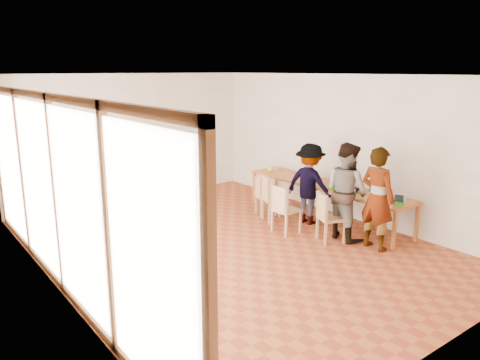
{
  "coord_description": "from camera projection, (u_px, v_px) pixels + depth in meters",
  "views": [
    {
      "loc": [
        -4.67,
        -6.39,
        3.09
      ],
      "look_at": [
        0.41,
        0.28,
        1.1
      ],
      "focal_mm": 35.0,
      "sensor_mm": 36.0,
      "label": 1
    }
  ],
  "objects": [
    {
      "name": "ground",
      "position": [
        231.0,
        245.0,
        8.42
      ],
      "size": [
        8.0,
        8.0,
        0.0
      ],
      "primitive_type": "plane",
      "color": "#A35327",
      "rests_on": "ground"
    },
    {
      "name": "wall_back",
      "position": [
        132.0,
        138.0,
        11.17
      ],
      "size": [
        6.0,
        0.1,
        3.0
      ],
      "primitive_type": "cube",
      "color": "white",
      "rests_on": "ground"
    },
    {
      "name": "wall_front",
      "position": [
        452.0,
        223.0,
        4.97
      ],
      "size": [
        6.0,
        0.1,
        3.0
      ],
      "primitive_type": "cube",
      "color": "white",
      "rests_on": "ground"
    },
    {
      "name": "wall_right",
      "position": [
        346.0,
        147.0,
        9.84
      ],
      "size": [
        0.1,
        8.0,
        3.0
      ],
      "primitive_type": "cube",
      "color": "white",
      "rests_on": "ground"
    },
    {
      "name": "window_wall",
      "position": [
        55.0,
        190.0,
        6.33
      ],
      "size": [
        0.1,
        8.0,
        3.0
      ],
      "primitive_type": "cube",
      "color": "white",
      "rests_on": "ground"
    },
    {
      "name": "ceiling",
      "position": [
        230.0,
        74.0,
        7.72
      ],
      "size": [
        6.0,
        8.0,
        0.04
      ],
      "primitive_type": "cube",
      "color": "white",
      "rests_on": "wall_back"
    },
    {
      "name": "communal_table",
      "position": [
        326.0,
        186.0,
        9.78
      ],
      "size": [
        0.8,
        4.0,
        0.75
      ],
      "color": "#B06127",
      "rests_on": "ground"
    },
    {
      "name": "side_table",
      "position": [
        108.0,
        192.0,
        9.48
      ],
      "size": [
        0.9,
        0.9,
        0.75
      ],
      "rotation": [
        0.0,
        0.0,
        0.25
      ],
      "color": "#B06127",
      "rests_on": "ground"
    },
    {
      "name": "chair_near",
      "position": [
        327.0,
        212.0,
        8.48
      ],
      "size": [
        0.57,
        0.57,
        0.49
      ],
      "rotation": [
        0.0,
        0.0,
        -0.41
      ],
      "color": "tan",
      "rests_on": "ground"
    },
    {
      "name": "chair_mid",
      "position": [
        283.0,
        204.0,
        8.89
      ],
      "size": [
        0.46,
        0.46,
        0.51
      ],
      "rotation": [
        0.0,
        0.0,
        0.03
      ],
      "color": "tan",
      "rests_on": "ground"
    },
    {
      "name": "chair_far",
      "position": [
        270.0,
        194.0,
        9.61
      ],
      "size": [
        0.58,
        0.58,
        0.52
      ],
      "rotation": [
        0.0,
        0.0,
        -0.33
      ],
      "color": "tan",
      "rests_on": "ground"
    },
    {
      "name": "chair_empty",
      "position": [
        262.0,
        192.0,
        10.09
      ],
      "size": [
        0.49,
        0.49,
        0.45
      ],
      "rotation": [
        0.0,
        0.0,
        -0.33
      ],
      "color": "tan",
      "rests_on": "ground"
    },
    {
      "name": "chair_spare",
      "position": [
        59.0,
        215.0,
        8.4
      ],
      "size": [
        0.43,
        0.43,
        0.47
      ],
      "rotation": [
        0.0,
        0.0,
        3.11
      ],
      "color": "tan",
      "rests_on": "ground"
    },
    {
      "name": "person_near",
      "position": [
        377.0,
        199.0,
        8.08
      ],
      "size": [
        0.44,
        0.67,
        1.82
      ],
      "primitive_type": "imported",
      "rotation": [
        0.0,
        0.0,
        1.57
      ],
      "color": "gray",
      "rests_on": "ground"
    },
    {
      "name": "person_mid",
      "position": [
        346.0,
        191.0,
        8.6
      ],
      "size": [
        0.79,
        0.96,
        1.81
      ],
      "primitive_type": "imported",
      "rotation": [
        0.0,
        0.0,
        1.45
      ],
      "color": "gray",
      "rests_on": "ground"
    },
    {
      "name": "person_far",
      "position": [
        310.0,
        184.0,
        9.48
      ],
      "size": [
        0.81,
        1.16,
        1.65
      ],
      "primitive_type": "imported",
      "rotation": [
        0.0,
        0.0,
        1.77
      ],
      "color": "gray",
      "rests_on": "ground"
    },
    {
      "name": "laptop_near",
      "position": [
        399.0,
        201.0,
        8.34
      ],
      "size": [
        0.26,
        0.28,
        0.19
      ],
      "rotation": [
        0.0,
        0.0,
        0.42
      ],
      "color": "green",
      "rests_on": "communal_table"
    },
    {
      "name": "laptop_mid",
      "position": [
        335.0,
        185.0,
        9.46
      ],
      "size": [
        0.28,
        0.29,
        0.2
      ],
      "rotation": [
        0.0,
        0.0,
        0.37
      ],
      "color": "green",
      "rests_on": "communal_table"
    },
    {
      "name": "laptop_far",
      "position": [
        312.0,
        179.0,
        10.04
      ],
      "size": [
        0.21,
        0.25,
        0.2
      ],
      "rotation": [
        0.0,
        0.0,
        -0.04
      ],
      "color": "green",
      "rests_on": "communal_table"
    },
    {
      "name": "yellow_mug",
      "position": [
        270.0,
        169.0,
        10.98
      ],
      "size": [
        0.15,
        0.15,
        0.1
      ],
      "primitive_type": "imported",
      "rotation": [
        0.0,
        0.0,
        0.33
      ],
      "color": "#F4F612",
      "rests_on": "communal_table"
    },
    {
      "name": "green_bottle",
      "position": [
        371.0,
        185.0,
        9.14
      ],
      "size": [
        0.07,
        0.07,
        0.28
      ],
      "primitive_type": "cylinder",
      "color": "#1D7645",
      "rests_on": "communal_table"
    },
    {
      "name": "clear_glass",
      "position": [
        354.0,
        191.0,
        9.03
      ],
      "size": [
        0.07,
        0.07,
        0.09
      ],
      "primitive_type": "cylinder",
      "color": "silver",
      "rests_on": "communal_table"
    },
    {
      "name": "condiment_cup",
      "position": [
        277.0,
        168.0,
        11.25
      ],
      "size": [
        0.08,
        0.08,
        0.06
      ],
      "primitive_type": "cylinder",
      "color": "white",
      "rests_on": "communal_table"
    },
    {
      "name": "pink_phone",
      "position": [
        294.0,
        172.0,
        10.86
      ],
      "size": [
        0.05,
        0.1,
        0.01
      ],
      "primitive_type": "cube",
      "color": "#D33348",
      "rests_on": "communal_table"
    },
    {
      "name": "black_pouch",
      "position": [
        352.0,
        190.0,
        9.16
      ],
      "size": [
        0.16,
        0.26,
        0.09
      ],
      "primitive_type": "cube",
      "color": "black",
      "rests_on": "communal_table"
    }
  ]
}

